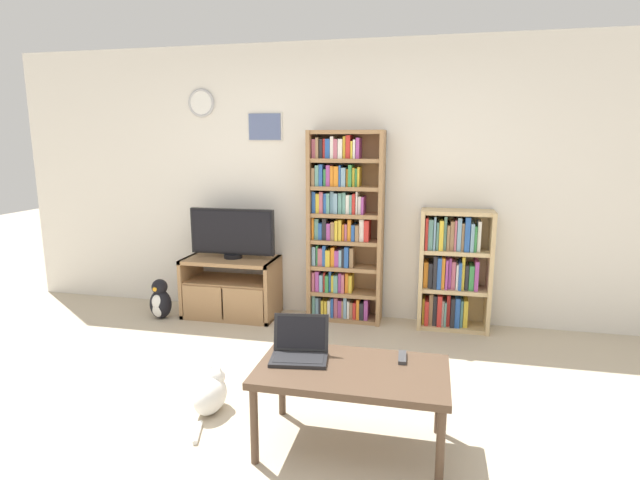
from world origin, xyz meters
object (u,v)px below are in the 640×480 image
at_px(laptop, 300,348).
at_px(cat, 211,394).
at_px(penguin_figurine, 160,301).
at_px(bookshelf_short, 452,270).
at_px(coffee_table, 352,376).
at_px(television, 232,233).
at_px(remote_near_laptop, 402,357).
at_px(bookshelf_tall, 342,229).
at_px(tv_stand, 231,287).

xyz_separation_m(laptop, cat, (-0.61, 0.11, -0.42)).
bearing_deg(penguin_figurine, bookshelf_short, 7.74).
bearing_deg(coffee_table, cat, 168.79).
relative_size(television, laptop, 2.40).
height_order(television, laptop, television).
height_order(bookshelf_short, remote_near_laptop, bookshelf_short).
bearing_deg(bookshelf_tall, coffee_table, -78.27).
relative_size(bookshelf_tall, bookshelf_short, 1.63).
height_order(bookshelf_tall, coffee_table, bookshelf_tall).
height_order(television, penguin_figurine, television).
xyz_separation_m(tv_stand, bookshelf_tall, (1.07, 0.15, 0.59)).
distance_m(coffee_table, penguin_figurine, 2.72).
relative_size(laptop, remote_near_laptop, 2.16).
bearing_deg(laptop, bookshelf_short, 57.30).
xyz_separation_m(coffee_table, cat, (-0.93, 0.18, -0.31)).
xyz_separation_m(bookshelf_short, coffee_table, (-0.59, -2.03, -0.12)).
distance_m(tv_stand, laptop, 2.18).
bearing_deg(coffee_table, bookshelf_short, 73.72).
xyz_separation_m(bookshelf_tall, cat, (-0.50, -1.85, -0.77)).
bearing_deg(bookshelf_short, tv_stand, -176.18).
bearing_deg(cat, bookshelf_short, 55.25).
bearing_deg(penguin_figurine, laptop, -40.97).
bearing_deg(bookshelf_short, cat, -129.46).
distance_m(television, cat, 1.95).
bearing_deg(tv_stand, laptop, -56.93).
bearing_deg(bookshelf_tall, television, -173.34).
xyz_separation_m(bookshelf_tall, coffee_table, (0.42, -2.04, -0.46)).
relative_size(laptop, penguin_figurine, 0.89).
relative_size(television, remote_near_laptop, 5.18).
bearing_deg(penguin_figurine, cat, -50.61).
height_order(tv_stand, bookshelf_tall, bookshelf_tall).
bearing_deg(bookshelf_short, remote_near_laptop, -100.15).
bearing_deg(bookshelf_tall, bookshelf_short, -0.51).
distance_m(laptop, cat, 0.75).
height_order(coffee_table, penguin_figurine, coffee_table).
bearing_deg(bookshelf_short, bookshelf_tall, 179.49).
relative_size(remote_near_laptop, penguin_figurine, 0.41).
height_order(bookshelf_short, coffee_table, bookshelf_short).
height_order(bookshelf_short, penguin_figurine, bookshelf_short).
bearing_deg(tv_stand, bookshelf_tall, 7.89).
height_order(remote_near_laptop, penguin_figurine, remote_near_laptop).
relative_size(bookshelf_short, penguin_figurine, 2.80).
bearing_deg(bookshelf_tall, cat, -105.19).
height_order(laptop, remote_near_laptop, laptop).
distance_m(tv_stand, remote_near_laptop, 2.46).
xyz_separation_m(bookshelf_short, cat, (-1.52, -1.85, -0.43)).
bearing_deg(cat, television, 112.28).
bearing_deg(remote_near_laptop, coffee_table, 31.65).
bearing_deg(remote_near_laptop, bookshelf_tall, -72.48).
relative_size(bookshelf_tall, cat, 3.49).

